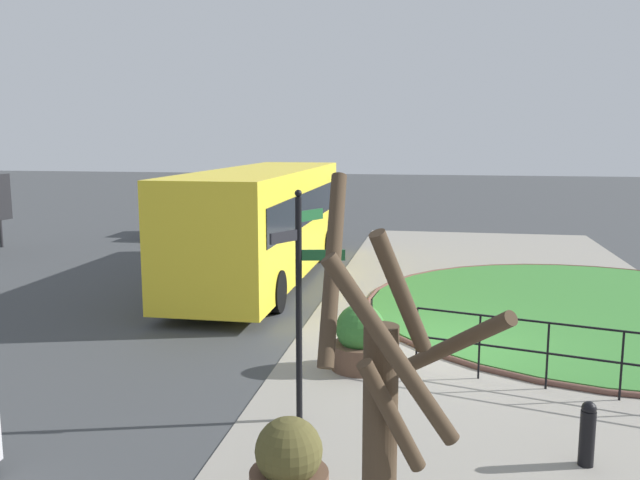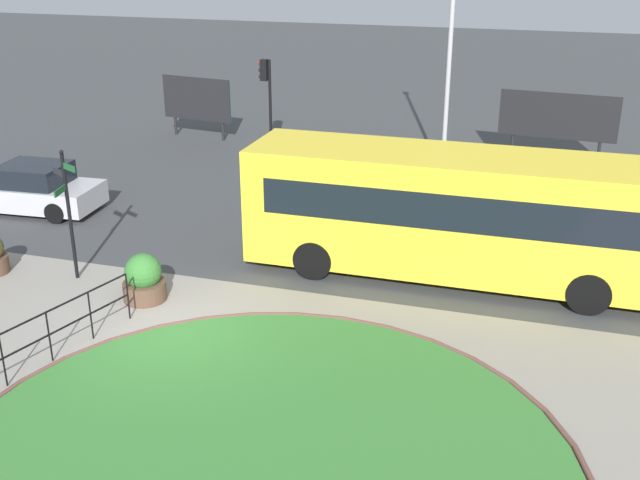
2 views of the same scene
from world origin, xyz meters
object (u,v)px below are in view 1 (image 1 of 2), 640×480
(car_far_lane, at_px, (186,219))
(planter_kerbside, at_px, (289,469))
(bus_yellow, at_px, (264,221))
(bollard_foreground, at_px, (587,433))
(street_tree_bare, at_px, (383,449))
(planter_near_signpost, at_px, (360,341))
(signpost_directional, at_px, (301,291))

(car_far_lane, xyz_separation_m, planter_kerbside, (-19.41, -8.88, -0.15))
(bus_yellow, height_order, planter_kerbside, bus_yellow)
(planter_kerbside, bearing_deg, bollard_foreground, -65.01)
(planter_kerbside, height_order, street_tree_bare, street_tree_bare)
(planter_near_signpost, relative_size, planter_kerbside, 1.11)
(bollard_foreground, height_order, planter_near_signpost, planter_near_signpost)
(signpost_directional, relative_size, bollard_foreground, 3.92)
(bus_yellow, bearing_deg, planter_near_signpost, -152.14)
(bus_yellow, relative_size, street_tree_bare, 2.72)
(signpost_directional, distance_m, bollard_foreground, 4.09)
(bollard_foreground, bearing_deg, street_tree_bare, 147.69)
(street_tree_bare, bearing_deg, bollard_foreground, -32.31)
(car_far_lane, bearing_deg, bus_yellow, 34.07)
(signpost_directional, distance_m, car_far_lane, 19.20)
(planter_near_signpost, bearing_deg, planter_kerbside, 176.87)
(bollard_foreground, bearing_deg, signpost_directional, 79.72)
(planter_near_signpost, bearing_deg, street_tree_bare, -171.94)
(car_far_lane, relative_size, planter_kerbside, 3.97)
(bollard_foreground, bearing_deg, planter_near_signpost, 47.10)
(car_far_lane, xyz_separation_m, street_tree_bare, (-21.37, -10.05, 1.16))
(signpost_directional, height_order, planter_kerbside, signpost_directional)
(planter_near_signpost, height_order, planter_kerbside, planter_near_signpost)
(planter_near_signpost, bearing_deg, bollard_foreground, -132.90)
(planter_kerbside, bearing_deg, signpost_directional, 8.41)
(street_tree_bare, bearing_deg, bus_yellow, 18.64)
(bollard_foreground, distance_m, street_tree_bare, 4.41)
(signpost_directional, height_order, bollard_foreground, signpost_directional)
(planter_near_signpost, xyz_separation_m, street_tree_bare, (-6.49, -0.92, 1.26))
(bollard_foreground, height_order, street_tree_bare, street_tree_bare)
(bollard_foreground, relative_size, car_far_lane, 0.20)
(bus_yellow, xyz_separation_m, street_tree_bare, (-13.23, -4.46, 0.08))
(bus_yellow, distance_m, planter_kerbside, 11.81)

